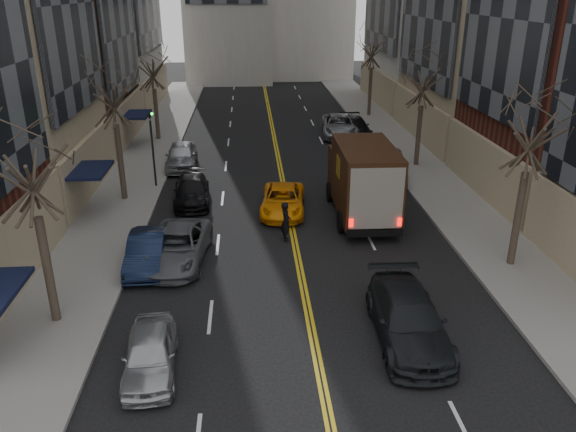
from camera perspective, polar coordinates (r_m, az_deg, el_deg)
name	(u,v)px	position (r m, az deg, el deg)	size (l,w,h in m)	color
sidewalk_left	(143,162)	(38.43, -14.53, 5.32)	(4.00, 66.00, 0.15)	slate
sidewalk_right	(410,157)	(39.34, 12.32, 5.91)	(4.00, 66.00, 0.15)	slate
tree_lf_near	(26,149)	(19.08, -25.10, 6.18)	(3.20, 3.20, 8.41)	#382D23
tree_lf_mid	(111,78)	(30.29, -17.57, 13.24)	(3.20, 3.20, 8.91)	#382D23
tree_lf_far	(151,58)	(43.02, -13.70, 15.29)	(3.20, 3.20, 8.12)	#382D23
tree_rt_near	(536,113)	(23.31, 23.85, 9.55)	(3.20, 3.20, 8.71)	#382D23
tree_rt_mid	(424,69)	(36.16, 13.69, 14.28)	(3.20, 3.20, 8.32)	#382D23
tree_rt_far	(373,38)	(50.53, 8.62, 17.44)	(3.20, 3.20, 9.11)	#382D23
traffic_signal	(152,141)	(32.68, -13.65, 7.46)	(0.29, 0.26, 4.70)	black
ups_truck	(363,180)	(28.11, 7.59, 3.60)	(2.95, 7.03, 3.83)	black
observer_sedan	(408,319)	(19.07, 12.13, -10.19)	(2.34, 5.42, 1.55)	black
taxi	(283,200)	(28.85, -0.52, 1.61)	(2.16, 4.68, 1.30)	orange
pedestrian	(286,221)	(25.52, -0.22, -0.56)	(0.68, 0.45, 1.87)	black
parked_lf_a	(150,353)	(17.83, -13.83, -13.39)	(1.53, 3.81, 1.30)	#ADB1B5
parked_lf_b	(147,251)	(23.98, -14.13, -3.50)	(1.46, 4.19, 1.38)	#0F1932
parked_lf_c	(177,246)	(24.10, -11.20, -3.03)	(2.37, 5.15, 1.43)	#54575D
parked_lf_d	(192,191)	(30.59, -9.75, 2.53)	(1.85, 4.56, 1.32)	black
parked_lf_e	(181,156)	(36.74, -10.77, 6.06)	(1.90, 4.72, 1.61)	#A1A3A8
parked_rt_a	(387,166)	(34.48, 10.00, 5.07)	(1.75, 5.02, 1.65)	#45484C
parked_rt_b	(340,126)	(44.29, 5.26, 9.12)	(2.66, 5.76, 1.60)	#999BA0
parked_rt_c	(355,127)	(44.45, 6.81, 8.99)	(1.99, 4.89, 1.42)	black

